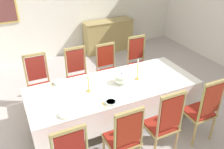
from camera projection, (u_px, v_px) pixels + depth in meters
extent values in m
cube|color=#B4A9A8|center=(112.00, 120.00, 4.39)|extent=(7.12, 6.50, 0.04)
cylinder|color=#A99149|center=(43.00, 147.00, 3.30)|extent=(0.07, 0.07, 0.74)
cylinder|color=#A19152|center=(190.00, 100.00, 4.29)|extent=(0.07, 0.07, 0.74)
cylinder|color=#9B8A4E|center=(32.00, 111.00, 4.01)|extent=(0.07, 0.07, 0.74)
cylinder|color=#A88D4C|center=(161.00, 77.00, 4.99)|extent=(0.07, 0.07, 0.74)
cube|color=tan|center=(114.00, 89.00, 3.99)|extent=(2.70, 0.98, 0.08)
cube|color=#A38E52|center=(114.00, 86.00, 3.96)|extent=(2.82, 1.10, 0.03)
cube|color=white|center=(114.00, 85.00, 3.95)|extent=(2.84, 1.12, 0.00)
cube|color=white|center=(130.00, 115.00, 3.63)|extent=(2.84, 0.00, 0.44)
cube|color=white|center=(101.00, 82.00, 4.49)|extent=(2.84, 0.00, 0.44)
cube|color=white|center=(28.00, 119.00, 3.53)|extent=(0.00, 1.12, 0.44)
cube|color=white|center=(180.00, 79.00, 4.59)|extent=(0.00, 1.12, 0.44)
cylinder|color=#9B9459|center=(87.00, 145.00, 2.77)|extent=(0.03, 0.03, 0.59)
cube|color=maroon|center=(70.00, 149.00, 2.68)|extent=(0.34, 0.02, 0.45)
cube|color=#A38E52|center=(68.00, 131.00, 2.55)|extent=(0.40, 0.04, 0.04)
cylinder|color=tan|center=(55.00, 103.00, 4.44)|extent=(0.04, 0.04, 0.46)
cylinder|color=#9F894C|center=(34.00, 108.00, 4.30)|extent=(0.04, 0.04, 0.46)
cylinder|color=#9D8C4F|center=(51.00, 93.00, 4.73)|extent=(0.04, 0.04, 0.46)
cylinder|color=#9E8D56|center=(31.00, 98.00, 4.59)|extent=(0.04, 0.04, 0.46)
cube|color=#A38E52|center=(41.00, 89.00, 4.40)|extent=(0.44, 0.42, 0.03)
cube|color=maroon|center=(41.00, 88.00, 4.38)|extent=(0.40, 0.38, 0.02)
cylinder|color=tan|center=(47.00, 68.00, 4.47)|extent=(0.03, 0.03, 0.61)
cylinder|color=tan|center=(25.00, 72.00, 4.32)|extent=(0.03, 0.03, 0.61)
cube|color=maroon|center=(36.00, 68.00, 4.38)|extent=(0.34, 0.02, 0.46)
cube|color=#A38E52|center=(34.00, 55.00, 4.25)|extent=(0.40, 0.04, 0.04)
cylinder|color=tan|center=(104.00, 148.00, 3.47)|extent=(0.04, 0.04, 0.46)
cylinder|color=tan|center=(127.00, 140.00, 3.61)|extent=(0.04, 0.04, 0.46)
cube|color=#A38E52|center=(121.00, 139.00, 3.28)|extent=(0.44, 0.42, 0.03)
cube|color=maroon|center=(121.00, 138.00, 3.27)|extent=(0.40, 0.38, 0.02)
cylinder|color=#9A9852|center=(115.00, 136.00, 2.91)|extent=(0.03, 0.03, 0.59)
cylinder|color=#9F8852|center=(142.00, 127.00, 3.05)|extent=(0.03, 0.03, 0.59)
cube|color=maroon|center=(129.00, 129.00, 2.96)|extent=(0.34, 0.02, 0.45)
cube|color=#A38E52|center=(130.00, 112.00, 2.84)|extent=(0.40, 0.04, 0.04)
cylinder|color=#A18651|center=(93.00, 93.00, 4.73)|extent=(0.04, 0.04, 0.46)
cylinder|color=#A18749|center=(74.00, 98.00, 4.58)|extent=(0.04, 0.04, 0.46)
cylinder|color=#9E8E5C|center=(86.00, 85.00, 5.01)|extent=(0.04, 0.04, 0.46)
cylinder|color=#9F8F4F|center=(69.00, 89.00, 4.87)|extent=(0.04, 0.04, 0.46)
cube|color=#A38E52|center=(80.00, 80.00, 4.68)|extent=(0.44, 0.42, 0.03)
cube|color=maroon|center=(80.00, 79.00, 4.67)|extent=(0.40, 0.38, 0.02)
cylinder|color=#AB8C4A|center=(85.00, 60.00, 4.75)|extent=(0.03, 0.03, 0.60)
cylinder|color=#AA8D49|center=(66.00, 64.00, 4.61)|extent=(0.03, 0.03, 0.60)
cube|color=maroon|center=(75.00, 61.00, 4.66)|extent=(0.34, 0.02, 0.45)
cube|color=#A38E52|center=(74.00, 48.00, 4.53)|extent=(0.40, 0.04, 0.04)
cylinder|color=#A68454|center=(142.00, 135.00, 3.71)|extent=(0.04, 0.04, 0.46)
cylinder|color=#9C8656|center=(162.00, 127.00, 3.85)|extent=(0.04, 0.04, 0.46)
cylinder|color=tan|center=(176.00, 142.00, 3.57)|extent=(0.04, 0.04, 0.46)
cube|color=#A38E52|center=(160.00, 126.00, 3.52)|extent=(0.44, 0.42, 0.03)
cube|color=maroon|center=(160.00, 125.00, 3.51)|extent=(0.40, 0.38, 0.02)
cylinder|color=tan|center=(159.00, 119.00, 3.13)|extent=(0.03, 0.03, 0.65)
cylinder|color=#A29054|center=(182.00, 111.00, 3.28)|extent=(0.03, 0.03, 0.65)
cube|color=maroon|center=(171.00, 113.00, 3.19)|extent=(0.34, 0.02, 0.50)
cube|color=#A38E52|center=(174.00, 95.00, 3.05)|extent=(0.40, 0.04, 0.04)
cylinder|color=tan|center=(121.00, 86.00, 4.97)|extent=(0.04, 0.04, 0.46)
cylinder|color=#9B854D|center=(105.00, 90.00, 4.83)|extent=(0.04, 0.04, 0.46)
cylinder|color=#A58A48|center=(114.00, 78.00, 5.25)|extent=(0.04, 0.04, 0.46)
cylinder|color=tan|center=(98.00, 82.00, 5.11)|extent=(0.04, 0.04, 0.46)
cube|color=#A38E52|center=(109.00, 74.00, 4.92)|extent=(0.44, 0.42, 0.03)
cube|color=maroon|center=(109.00, 73.00, 4.91)|extent=(0.40, 0.38, 0.02)
cylinder|color=#9C884D|center=(114.00, 56.00, 5.00)|extent=(0.03, 0.03, 0.56)
cylinder|color=#A38557|center=(97.00, 59.00, 4.86)|extent=(0.03, 0.03, 0.56)
cube|color=maroon|center=(105.00, 56.00, 4.91)|extent=(0.34, 0.02, 0.43)
cube|color=#A38E52|center=(105.00, 45.00, 4.79)|extent=(0.40, 0.04, 0.04)
cylinder|color=#9A9254|center=(179.00, 121.00, 3.98)|extent=(0.04, 0.04, 0.46)
cylinder|color=#9E9451|center=(197.00, 115.00, 4.13)|extent=(0.04, 0.04, 0.46)
cylinder|color=tan|center=(194.00, 135.00, 3.70)|extent=(0.04, 0.04, 0.46)
cylinder|color=tan|center=(212.00, 128.00, 3.84)|extent=(0.04, 0.04, 0.46)
cube|color=#A38E52|center=(198.00, 113.00, 3.79)|extent=(0.44, 0.42, 0.03)
cube|color=maroon|center=(198.00, 111.00, 3.78)|extent=(0.40, 0.38, 0.02)
cylinder|color=#9C9749|center=(201.00, 105.00, 3.41)|extent=(0.03, 0.03, 0.65)
cylinder|color=tan|center=(221.00, 98.00, 3.55)|extent=(0.03, 0.03, 0.65)
cube|color=maroon|center=(212.00, 100.00, 3.46)|extent=(0.34, 0.02, 0.49)
cube|color=#A38E52|center=(216.00, 83.00, 3.32)|extent=(0.40, 0.04, 0.04)
cylinder|color=#A68652|center=(151.00, 78.00, 5.24)|extent=(0.04, 0.04, 0.46)
cylinder|color=#9A8655|center=(136.00, 82.00, 5.10)|extent=(0.04, 0.04, 0.46)
cylinder|color=#A78D4D|center=(142.00, 71.00, 5.53)|extent=(0.04, 0.04, 0.46)
cylinder|color=#A5854D|center=(128.00, 75.00, 5.38)|extent=(0.04, 0.04, 0.46)
cube|color=#A38E52|center=(140.00, 67.00, 5.20)|extent=(0.44, 0.42, 0.03)
cube|color=maroon|center=(140.00, 66.00, 5.18)|extent=(0.40, 0.38, 0.02)
cylinder|color=#9C974A|center=(144.00, 49.00, 5.26)|extent=(0.03, 0.03, 0.61)
cylinder|color=#A78D4F|center=(128.00, 52.00, 5.12)|extent=(0.03, 0.03, 0.61)
cube|color=maroon|center=(136.00, 49.00, 5.18)|extent=(0.34, 0.02, 0.46)
cube|color=#A38E52|center=(137.00, 37.00, 5.04)|extent=(0.40, 0.04, 0.04)
cylinder|color=white|center=(121.00, 83.00, 4.00)|extent=(0.13, 0.13, 0.02)
ellipsoid|color=white|center=(121.00, 79.00, 3.97)|extent=(0.24, 0.24, 0.11)
ellipsoid|color=white|center=(122.00, 76.00, 3.94)|extent=(0.22, 0.22, 0.09)
sphere|color=#385A89|center=(122.00, 74.00, 3.91)|extent=(0.03, 0.03, 0.03)
cylinder|color=gold|center=(89.00, 91.00, 3.78)|extent=(0.07, 0.07, 0.02)
cylinder|color=gold|center=(88.00, 84.00, 3.72)|extent=(0.02, 0.02, 0.24)
cone|color=gold|center=(88.00, 77.00, 3.66)|extent=(0.04, 0.04, 0.02)
cylinder|color=silver|center=(88.00, 73.00, 3.63)|extent=(0.02, 0.02, 0.10)
cylinder|color=gold|center=(137.00, 79.00, 4.11)|extent=(0.07, 0.07, 0.02)
cylinder|color=gold|center=(137.00, 72.00, 4.05)|extent=(0.02, 0.02, 0.25)
cone|color=gold|center=(138.00, 65.00, 3.98)|extent=(0.04, 0.04, 0.02)
cylinder|color=silver|center=(138.00, 62.00, 3.95)|extent=(0.02, 0.02, 0.10)
cylinder|color=white|center=(59.00, 82.00, 3.98)|extent=(0.19, 0.19, 0.04)
cylinder|color=white|center=(59.00, 82.00, 3.98)|extent=(0.16, 0.16, 0.03)
torus|color=#385A89|center=(59.00, 82.00, 3.98)|extent=(0.19, 0.19, 0.01)
cylinder|color=white|center=(111.00, 102.00, 3.49)|extent=(0.17, 0.17, 0.04)
cylinder|color=white|center=(111.00, 102.00, 3.49)|extent=(0.14, 0.14, 0.03)
torus|color=#385A89|center=(111.00, 102.00, 3.48)|extent=(0.16, 0.16, 0.01)
cylinder|color=white|center=(65.00, 115.00, 3.24)|extent=(0.18, 0.18, 0.04)
cylinder|color=silver|center=(65.00, 115.00, 3.24)|extent=(0.15, 0.15, 0.02)
torus|color=#385A89|center=(65.00, 114.00, 3.23)|extent=(0.17, 0.17, 0.01)
cube|color=gold|center=(52.00, 86.00, 3.91)|extent=(0.04, 0.14, 0.00)
ellipsoid|color=gold|center=(52.00, 83.00, 3.99)|extent=(0.03, 0.05, 0.01)
cube|color=gold|center=(105.00, 107.00, 3.43)|extent=(0.03, 0.14, 0.00)
ellipsoid|color=gold|center=(103.00, 103.00, 3.49)|extent=(0.03, 0.05, 0.01)
cube|color=#A38E52|center=(108.00, 36.00, 7.00)|extent=(1.40, 0.44, 0.88)
cube|color=#9D8851|center=(108.00, 21.00, 6.78)|extent=(1.44, 0.48, 0.02)
cube|color=#9E964C|center=(115.00, 32.00, 7.30)|extent=(0.59, 0.01, 0.70)
cube|color=#AC9148|center=(94.00, 36.00, 7.04)|extent=(0.59, 0.01, 0.70)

